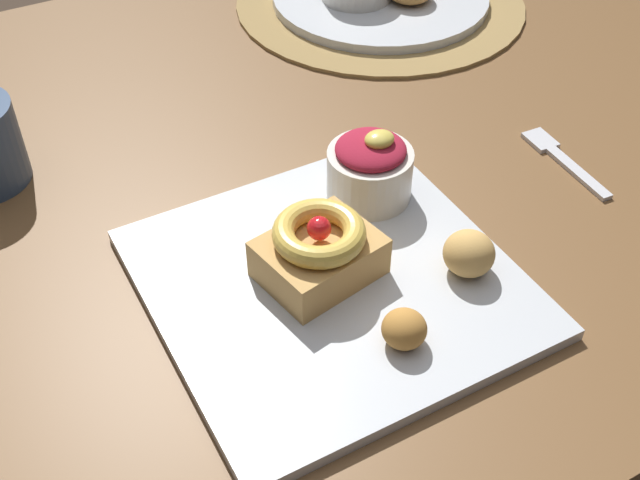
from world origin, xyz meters
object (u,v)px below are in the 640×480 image
cake_slice (319,250)px  fritter_front (404,329)px  front_plate (331,282)px  berry_ramekin (370,168)px  fritter_middle (469,253)px  fork (561,158)px

cake_slice → fritter_front: cake_slice is taller
front_plate → berry_ramekin: berry_ramekin is taller
fritter_front → fritter_middle: fritter_middle is taller
cake_slice → fork: bearing=6.5°
berry_ramekin → fritter_middle: (0.02, -0.13, -0.01)m
cake_slice → fork: size_ratio=0.87×
fritter_middle → fork: 0.21m
berry_ramekin → fork: (0.21, -0.04, -0.04)m
fork → fritter_front: bearing=118.3°
fork → front_plate: bearing=101.5°
fork → berry_ramekin: bearing=83.5°
front_plate → fritter_front: bearing=-80.4°
berry_ramekin → fork: bearing=-9.6°
fritter_front → fritter_middle: (0.09, 0.04, 0.00)m
front_plate → berry_ramekin: 0.12m
front_plate → fork: size_ratio=2.40×
cake_slice → fritter_middle: size_ratio=2.44×
fritter_front → fritter_middle: 0.10m
fritter_front → fritter_middle: size_ratio=0.81×
fritter_middle → fork: (0.19, 0.09, -0.03)m
cake_slice → fork: cake_slice is taller
fritter_front → fork: bearing=25.3°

